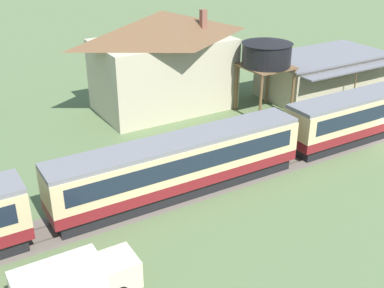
{
  "coord_description": "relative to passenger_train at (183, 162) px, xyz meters",
  "views": [
    {
      "loc": [
        -34.51,
        -24.13,
        18.12
      ],
      "look_at": [
        -17.89,
        3.85,
        2.61
      ],
      "focal_mm": 45.0,
      "sensor_mm": 36.0,
      "label": 1
    }
  ],
  "objects": [
    {
      "name": "delivery_truck_cream",
      "position": [
        -10.28,
        -6.73,
        -1.12
      ],
      "size": [
        6.36,
        2.18,
        2.44
      ],
      "color": "beige",
      "rests_on": "ground_plane"
    },
    {
      "name": "station_building",
      "position": [
        23.71,
        10.76,
        -0.11
      ],
      "size": [
        14.32,
        8.86,
        4.44
      ],
      "color": "#BCB293",
      "rests_on": "ground_plane"
    },
    {
      "name": "water_tower",
      "position": [
        14.67,
        9.41,
        3.72
      ],
      "size": [
        4.98,
        4.98,
        7.57
      ],
      "color": "brown",
      "rests_on": "ground_plane"
    },
    {
      "name": "passenger_train",
      "position": [
        0.0,
        0.0,
        0.0
      ],
      "size": [
        99.74,
        3.06,
        4.26
      ],
      "color": "maroon",
      "rests_on": "ground_plane"
    },
    {
      "name": "station_house_brown_roof",
      "position": [
        6.62,
        15.64,
        2.75
      ],
      "size": [
        14.29,
        8.63,
        9.91
      ],
      "color": "#BCB293",
      "rests_on": "ground_plane"
    },
    {
      "name": "railway_track",
      "position": [
        -2.87,
        0.0,
        -2.35
      ],
      "size": [
        165.16,
        3.6,
        0.04
      ],
      "color": "#665B51",
      "rests_on": "ground_plane"
    }
  ]
}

